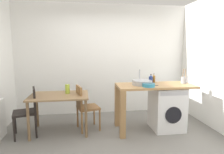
{
  "coord_description": "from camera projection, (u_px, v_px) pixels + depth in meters",
  "views": [
    {
      "loc": [
        -0.48,
        -3.1,
        1.61
      ],
      "look_at": [
        0.04,
        0.45,
        1.09
      ],
      "focal_mm": 31.05,
      "sensor_mm": 36.0,
      "label": 1
    }
  ],
  "objects": [
    {
      "name": "ground_plane",
      "position": [
        113.0,
        143.0,
        3.33
      ],
      "size": [
        5.46,
        5.46,
        0.0
      ],
      "primitive_type": "plane",
      "color": "slate"
    },
    {
      "name": "wall_back",
      "position": [
        103.0,
        60.0,
        4.85
      ],
      "size": [
        4.6,
        0.1,
        2.7
      ],
      "primitive_type": "cube",
      "color": "white",
      "rests_on": "ground_plane"
    },
    {
      "name": "dining_table",
      "position": [
        59.0,
        100.0,
        3.73
      ],
      "size": [
        1.1,
        0.76,
        0.74
      ],
      "color": "olive",
      "rests_on": "ground_plane"
    },
    {
      "name": "chair_person_seat",
      "position": [
        29.0,
        109.0,
        3.59
      ],
      "size": [
        0.49,
        0.49,
        0.9
      ],
      "rotation": [
        0.0,
        0.0,
        1.84
      ],
      "color": "black",
      "rests_on": "ground_plane"
    },
    {
      "name": "chair_opposite",
      "position": [
        85.0,
        105.0,
        3.85
      ],
      "size": [
        0.49,
        0.49,
        0.9
      ],
      "rotation": [
        0.0,
        0.0,
        -1.31
      ],
      "color": "olive",
      "rests_on": "ground_plane"
    },
    {
      "name": "kitchen_counter",
      "position": [
        144.0,
        93.0,
        3.79
      ],
      "size": [
        1.5,
        0.68,
        0.92
      ],
      "color": "tan",
      "rests_on": "ground_plane"
    },
    {
      "name": "washing_machine",
      "position": [
        167.0,
        108.0,
        3.91
      ],
      "size": [
        0.6,
        0.61,
        0.86
      ],
      "color": "white",
      "rests_on": "ground_plane"
    },
    {
      "name": "sink_basin",
      "position": [
        142.0,
        83.0,
        3.76
      ],
      "size": [
        0.38,
        0.38,
        0.09
      ],
      "primitive_type": "cylinder",
      "color": "#9EA0A5",
      "rests_on": "kitchen_counter"
    },
    {
      "name": "tap",
      "position": [
        140.0,
        77.0,
        3.92
      ],
      "size": [
        0.02,
        0.02,
        0.28
      ],
      "primitive_type": "cylinder",
      "color": "#B2B2B7",
      "rests_on": "kitchen_counter"
    },
    {
      "name": "bottle_tall_green",
      "position": [
        151.0,
        79.0,
        3.95
      ],
      "size": [
        0.08,
        0.08,
        0.18
      ],
      "color": "navy",
      "rests_on": "kitchen_counter"
    },
    {
      "name": "bottle_squat_brown",
      "position": [
        154.0,
        78.0,
        4.05
      ],
      "size": [
        0.06,
        0.06,
        0.18
      ],
      "color": "brown",
      "rests_on": "kitchen_counter"
    },
    {
      "name": "mixing_bowl",
      "position": [
        149.0,
        85.0,
        3.57
      ],
      "size": [
        0.23,
        0.23,
        0.06
      ],
      "color": "teal",
      "rests_on": "kitchen_counter"
    },
    {
      "name": "utensil_crock",
      "position": [
        184.0,
        80.0,
        3.93
      ],
      "size": [
        0.11,
        0.11,
        0.3
      ],
      "color": "gray",
      "rests_on": "kitchen_counter"
    },
    {
      "name": "vase",
      "position": [
        67.0,
        89.0,
        3.82
      ],
      "size": [
        0.09,
        0.09,
        0.18
      ],
      "primitive_type": "cylinder",
      "color": "#A8C63D",
      "rests_on": "dining_table"
    },
    {
      "name": "scissors",
      "position": [
        154.0,
        85.0,
        3.69
      ],
      "size": [
        0.15,
        0.06,
        0.01
      ],
      "color": "#B2B2B7",
      "rests_on": "kitchen_counter"
    }
  ]
}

